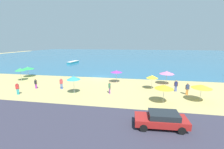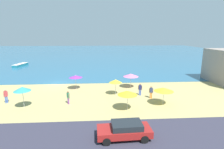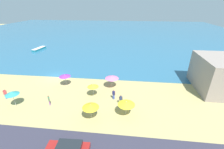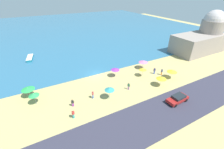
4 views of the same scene
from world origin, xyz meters
The scene contains 20 objects.
ground_plane centered at (0.00, 0.00, 0.00)m, with size 160.00×160.00×0.00m, color tan.
sea centered at (0.00, 55.00, 0.03)m, with size 150.00×110.00×0.05m, color #2C6486.
coastal_road centered at (0.00, -18.00, 0.03)m, with size 80.00×8.00×0.06m, color #323040.
beach_umbrella_0 centered at (12.53, -2.88, 2.09)m, with size 2.47×2.47×2.40m.
beach_umbrella_1 centered at (9.77, -6.15, 2.02)m, with size 1.83×1.83×2.32m.
beach_umbrella_2 centered at (-15.29, -1.86, 1.89)m, with size 2.48×2.48×2.17m.
beach_umbrella_3 centered at (3.75, -3.14, 2.06)m, with size 2.11×2.11×2.31m.
beach_umbrella_4 centered at (10.68, -11.48, 2.07)m, with size 2.24×2.24×2.38m.
beach_umbrella_5 centered at (15.34, -10.19, 1.96)m, with size 2.37×2.37×2.25m.
beach_umbrella_6 centered at (-14.37, -4.97, 2.20)m, with size 1.87×1.87×2.51m.
beach_umbrella_7 centered at (-1.42, -10.12, 2.32)m, with size 1.91×1.91×2.65m.
bather_0 centered at (14.47, -7.92, 0.96)m, with size 0.57×0.24×1.72m.
bather_1 centered at (-9.11, -11.84, 0.99)m, with size 0.54×0.33×1.76m.
bather_2 centered at (-4.27, -8.46, 1.02)m, with size 0.44×0.42×1.81m.
bather_3 centered at (-8.41, -8.89, 0.88)m, with size 0.56×0.28×1.57m.
bather_4 centered at (13.25, -6.64, 0.98)m, with size 0.54×0.34×1.75m.
bather_5 centered at (3.62, -9.29, 0.96)m, with size 0.39×0.48×1.70m.
parked_car_0 centered at (9.62, -17.13, 0.80)m, with size 4.51×2.12×1.38m.
skiff_nearshore centered at (-14.31, 18.65, 0.40)m, with size 2.37×5.81×0.70m.
harbor_fortress centered at (39.19, -1.43, 4.67)m, with size 18.00×8.89×13.20m.
Camera 4 is at (-12.05, -31.00, 18.98)m, focal length 24.00 mm.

